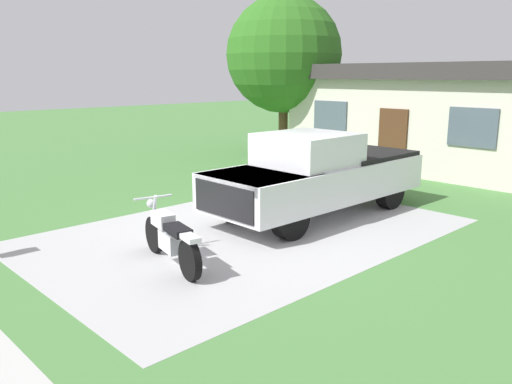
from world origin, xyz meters
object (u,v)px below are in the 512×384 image
at_px(neighbor_house, 433,114).
at_px(motorcycle, 170,238).
at_px(pickup_truck, 320,173).
at_px(shade_tree, 284,55).

bearing_deg(neighbor_house, motorcycle, -81.57).
distance_m(pickup_truck, shade_tree, 9.33).
distance_m(motorcycle, shade_tree, 12.82).
height_order(motorcycle, shade_tree, shade_tree).
bearing_deg(neighbor_house, pickup_truck, -79.47).
distance_m(motorcycle, neighbor_house, 12.47).
bearing_deg(pickup_truck, motorcycle, -85.45).
bearing_deg(pickup_truck, neighbor_house, 100.53).
bearing_deg(pickup_truck, shade_tree, 138.74).
relative_size(pickup_truck, shade_tree, 0.93).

